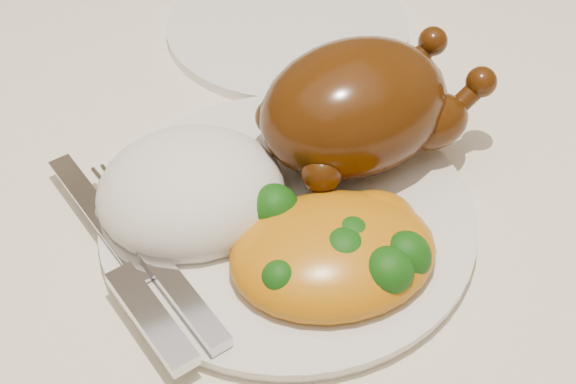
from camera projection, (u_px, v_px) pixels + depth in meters
name	position (u px, v px, depth m)	size (l,w,h in m)	color
dining_table	(105.00, 293.00, 0.63)	(1.60, 0.90, 0.76)	brown
tablecloth	(89.00, 231.00, 0.58)	(1.73, 1.03, 0.18)	white
dinner_plate	(288.00, 218.00, 0.54)	(0.25, 0.25, 0.01)	white
side_plate	(288.00, 27.00, 0.70)	(0.21, 0.21, 0.01)	white
roast_chicken	(360.00, 106.00, 0.55)	(0.17, 0.11, 0.09)	#4E2708
rice_mound	(191.00, 192.00, 0.54)	(0.15, 0.15, 0.07)	white
mac_and_cheese	(339.00, 249.00, 0.50)	(0.15, 0.13, 0.05)	orange
cutlery	(149.00, 274.00, 0.49)	(0.05, 0.20, 0.01)	silver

